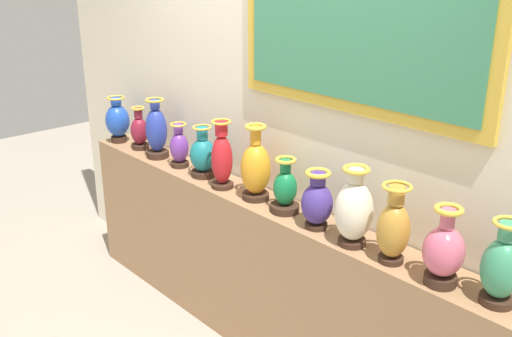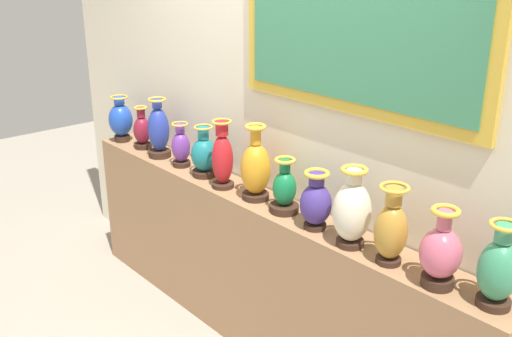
{
  "view_description": "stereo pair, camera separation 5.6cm",
  "coord_description": "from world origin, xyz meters",
  "px_view_note": "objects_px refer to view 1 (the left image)",
  "views": [
    {
      "loc": [
        2.29,
        -2.09,
        2.29
      ],
      "look_at": [
        0.0,
        0.0,
        1.14
      ],
      "focal_mm": 41.43,
      "sensor_mm": 36.0,
      "label": 1
    },
    {
      "loc": [
        2.32,
        -2.05,
        2.29
      ],
      "look_at": [
        0.0,
        0.0,
        1.14
      ],
      "focal_mm": 41.43,
      "sensor_mm": 36.0,
      "label": 2
    }
  ],
  "objects_px": {
    "vase_amber": "(256,168)",
    "vase_ivory": "(354,210)",
    "vase_rose": "(444,251)",
    "vase_jade": "(502,268)",
    "vase_cobalt": "(156,131)",
    "vase_burgundy": "(139,131)",
    "vase_sapphire": "(118,121)",
    "vase_indigo": "(317,202)",
    "vase_ochre": "(394,228)",
    "vase_emerald": "(285,190)",
    "vase_crimson": "(222,158)",
    "vase_violet": "(179,147)",
    "vase_teal": "(203,155)"
  },
  "relations": [
    {
      "from": "vase_jade",
      "to": "vase_violet",
      "type": "bearing_deg",
      "value": -179.91
    },
    {
      "from": "vase_ochre",
      "to": "vase_emerald",
      "type": "bearing_deg",
      "value": 177.4
    },
    {
      "from": "vase_violet",
      "to": "vase_crimson",
      "type": "distance_m",
      "value": 0.47
    },
    {
      "from": "vase_indigo",
      "to": "vase_rose",
      "type": "relative_size",
      "value": 0.86
    },
    {
      "from": "vase_jade",
      "to": "vase_teal",
      "type": "bearing_deg",
      "value": 179.91
    },
    {
      "from": "vase_burgundy",
      "to": "vase_jade",
      "type": "relative_size",
      "value": 0.84
    },
    {
      "from": "vase_cobalt",
      "to": "vase_indigo",
      "type": "bearing_deg",
      "value": -0.58
    },
    {
      "from": "vase_indigo",
      "to": "vase_teal",
      "type": "bearing_deg",
      "value": 178.55
    },
    {
      "from": "vase_ivory",
      "to": "vase_sapphire",
      "type": "bearing_deg",
      "value": 179.88
    },
    {
      "from": "vase_jade",
      "to": "vase_sapphire",
      "type": "bearing_deg",
      "value": -179.48
    },
    {
      "from": "vase_cobalt",
      "to": "vase_rose",
      "type": "height_order",
      "value": "vase_cobalt"
    },
    {
      "from": "vase_ivory",
      "to": "vase_teal",
      "type": "bearing_deg",
      "value": 178.4
    },
    {
      "from": "vase_indigo",
      "to": "vase_rose",
      "type": "height_order",
      "value": "vase_rose"
    },
    {
      "from": "vase_burgundy",
      "to": "vase_violet",
      "type": "bearing_deg",
      "value": -0.94
    },
    {
      "from": "vase_rose",
      "to": "vase_jade",
      "type": "distance_m",
      "value": 0.23
    },
    {
      "from": "vase_amber",
      "to": "vase_rose",
      "type": "xyz_separation_m",
      "value": [
        1.2,
        -0.04,
        -0.03
      ]
    },
    {
      "from": "vase_teal",
      "to": "vase_indigo",
      "type": "relative_size",
      "value": 1.04
    },
    {
      "from": "vase_burgundy",
      "to": "vase_crimson",
      "type": "xyz_separation_m",
      "value": [
        0.96,
        -0.03,
        0.06
      ]
    },
    {
      "from": "vase_indigo",
      "to": "vase_ochre",
      "type": "xyz_separation_m",
      "value": [
        0.46,
        -0.01,
        0.03
      ]
    },
    {
      "from": "vase_crimson",
      "to": "vase_ochre",
      "type": "relative_size",
      "value": 1.1
    },
    {
      "from": "vase_burgundy",
      "to": "vase_ivory",
      "type": "distance_m",
      "value": 1.94
    },
    {
      "from": "vase_burgundy",
      "to": "vase_indigo",
      "type": "distance_m",
      "value": 1.7
    },
    {
      "from": "vase_violet",
      "to": "vase_jade",
      "type": "relative_size",
      "value": 0.8
    },
    {
      "from": "vase_burgundy",
      "to": "vase_teal",
      "type": "bearing_deg",
      "value": -0.15
    },
    {
      "from": "vase_teal",
      "to": "vase_ochre",
      "type": "xyz_separation_m",
      "value": [
        1.43,
        -0.03,
        0.03
      ]
    },
    {
      "from": "vase_violet",
      "to": "vase_emerald",
      "type": "distance_m",
      "value": 0.96
    },
    {
      "from": "vase_sapphire",
      "to": "vase_burgundy",
      "type": "distance_m",
      "value": 0.25
    },
    {
      "from": "vase_ivory",
      "to": "vase_violet",
      "type": "bearing_deg",
      "value": 178.91
    },
    {
      "from": "vase_sapphire",
      "to": "vase_crimson",
      "type": "bearing_deg",
      "value": -0.07
    },
    {
      "from": "vase_violet",
      "to": "vase_indigo",
      "type": "bearing_deg",
      "value": -0.87
    },
    {
      "from": "vase_sapphire",
      "to": "vase_indigo",
      "type": "height_order",
      "value": "vase_sapphire"
    },
    {
      "from": "vase_amber",
      "to": "vase_ivory",
      "type": "relative_size",
      "value": 1.1
    },
    {
      "from": "vase_crimson",
      "to": "vase_ivory",
      "type": "xyz_separation_m",
      "value": [
        0.98,
        -0.0,
        -0.0
      ]
    },
    {
      "from": "vase_sapphire",
      "to": "vase_burgundy",
      "type": "xyz_separation_m",
      "value": [
        0.24,
        0.03,
        -0.03
      ]
    },
    {
      "from": "vase_emerald",
      "to": "vase_ivory",
      "type": "bearing_deg",
      "value": -3.75
    },
    {
      "from": "vase_rose",
      "to": "vase_sapphire",
      "type": "bearing_deg",
      "value": 179.78
    },
    {
      "from": "vase_crimson",
      "to": "vase_indigo",
      "type": "distance_m",
      "value": 0.74
    },
    {
      "from": "vase_amber",
      "to": "vase_emerald",
      "type": "distance_m",
      "value": 0.24
    },
    {
      "from": "vase_rose",
      "to": "vase_ochre",
      "type": "bearing_deg",
      "value": 178.77
    },
    {
      "from": "vase_amber",
      "to": "vase_indigo",
      "type": "xyz_separation_m",
      "value": [
        0.48,
        -0.03,
        -0.04
      ]
    },
    {
      "from": "vase_cobalt",
      "to": "vase_rose",
      "type": "relative_size",
      "value": 1.14
    },
    {
      "from": "vase_cobalt",
      "to": "vase_indigo",
      "type": "height_order",
      "value": "vase_cobalt"
    },
    {
      "from": "vase_cobalt",
      "to": "vase_indigo",
      "type": "relative_size",
      "value": 1.32
    },
    {
      "from": "vase_burgundy",
      "to": "vase_ivory",
      "type": "height_order",
      "value": "vase_ivory"
    },
    {
      "from": "vase_teal",
      "to": "vase_emerald",
      "type": "distance_m",
      "value": 0.72
    },
    {
      "from": "vase_indigo",
      "to": "vase_ivory",
      "type": "height_order",
      "value": "vase_ivory"
    },
    {
      "from": "vase_sapphire",
      "to": "vase_emerald",
      "type": "bearing_deg",
      "value": 0.93
    },
    {
      "from": "vase_violet",
      "to": "vase_ivory",
      "type": "bearing_deg",
      "value": -1.09
    },
    {
      "from": "vase_crimson",
      "to": "vase_rose",
      "type": "distance_m",
      "value": 1.46
    },
    {
      "from": "vase_cobalt",
      "to": "vase_burgundy",
      "type": "bearing_deg",
      "value": 177.21
    }
  ]
}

